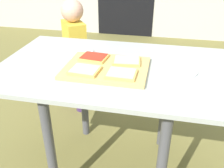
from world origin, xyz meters
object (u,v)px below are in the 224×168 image
Objects in this scene: dining_table at (115,84)px; pizza_slice_near_right at (121,74)px; cutting_board at (106,68)px; plate_white_left at (76,52)px; plate_white_right at (176,70)px; pizza_slice_near_left at (85,70)px; pizza_slice_far_right at (127,61)px; pizza_slice_far_left at (94,57)px; child_left at (75,50)px.

dining_table is 8.65× the size of pizza_slice_near_right.
cutting_board reaches higher than plate_white_left.
pizza_slice_near_left is at bearing -162.01° from plate_white_right.
plate_white_left is at bearing 159.95° from pizza_slice_far_right.
pizza_slice_far_right is 0.24m from pizza_slice_near_left.
pizza_slice_near_left reaches higher than plate_white_right.
cutting_board is 0.36m from plate_white_right.
pizza_slice_far_right reaches higher than cutting_board.
child_left is at bearing 119.06° from pizza_slice_far_left.
child_left is (-0.20, 0.51, -0.20)m from plate_white_left.
pizza_slice_far_right is 1.00× the size of pizza_slice_far_left.
plate_white_left is (-0.28, 0.14, 0.11)m from dining_table.
child_left is (-0.35, 0.79, -0.22)m from pizza_slice_near_left.
child_left is (-0.80, 0.65, -0.20)m from plate_white_right.
pizza_slice_far_right is at bearing 19.60° from dining_table.
child_left reaches higher than pizza_slice_near_left.
cutting_board is 0.13m from pizza_slice_near_left.
plate_white_left is at bearing -68.76° from child_left.
pizza_slice_far_left is 0.17m from pizza_slice_near_left.
child_left is at bearing 113.66° from pizza_slice_near_left.
pizza_slice_far_left is at bearing 176.76° from pizza_slice_far_right.
child_left is (-0.44, 0.71, -0.20)m from cutting_board.
pizza_slice_near_right is at bearing -67.17° from dining_table.
plate_white_right is 1.04m from child_left.
pizza_slice_far_left is (-0.13, 0.03, 0.14)m from dining_table.
pizza_slice_far_right is (0.10, 0.07, 0.02)m from cutting_board.
dining_table is at bearing 54.60° from cutting_board.
pizza_slice_far_right is 0.36m from plate_white_left.
pizza_slice_near_left is 0.32m from plate_white_left.
plate_white_right is 1.00× the size of plate_white_left.
pizza_slice_near_left is at bearing -137.35° from cutting_board.
dining_table is 0.14m from cutting_board.
pizza_slice_far_right and pizza_slice_far_left have the same top height.
dining_table is 0.15m from pizza_slice_far_right.
plate_white_right is (0.45, -0.02, -0.02)m from pizza_slice_far_left.
plate_white_left is at bearing 142.96° from pizza_slice_far_left.
cutting_board is 0.12m from pizza_slice_far_left.
dining_table is at bearing 112.83° from pizza_slice_near_right.
child_left reaches higher than plate_white_right.
pizza_slice_far_right is 0.86m from child_left.
pizza_slice_near_right is 0.44m from plate_white_left.
plate_white_left is (-0.15, 0.28, -0.02)m from pizza_slice_near_left.
pizza_slice_near_left is (-0.00, -0.17, 0.00)m from pizza_slice_far_left.
dining_table is 0.81m from child_left.
child_left is at bearing 111.24° from plate_white_left.
pizza_slice_far_left is (-0.19, 0.01, 0.00)m from pizza_slice_far_right.
cutting_board is 0.12m from pizza_slice_far_right.
pizza_slice_near_right is at bearing -56.08° from child_left.
plate_white_right is (0.26, -0.01, -0.02)m from pizza_slice_far_right.
pizza_slice_near_left is at bearing -66.34° from child_left.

